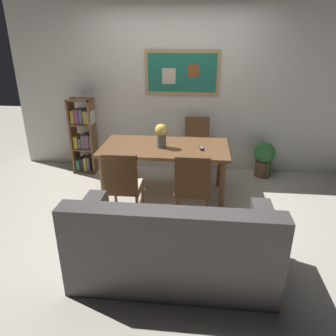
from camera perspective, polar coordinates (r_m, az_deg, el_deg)
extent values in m
plane|color=beige|center=(4.09, -0.37, -8.00)|extent=(12.00, 12.00, 0.00)
cube|color=silver|center=(5.15, 1.61, 13.90)|extent=(5.20, 0.10, 2.60)
cube|color=tan|center=(5.05, 2.51, 16.57)|extent=(1.13, 0.02, 0.66)
cube|color=#1E7260|center=(5.03, 2.50, 16.56)|extent=(1.03, 0.01, 0.56)
cube|color=beige|center=(5.05, 0.15, 16.03)|extent=(0.20, 0.00, 0.23)
cube|color=brown|center=(5.02, 4.53, 16.87)|extent=(0.17, 0.00, 0.18)
cube|color=brown|center=(4.25, -0.58, 3.67)|extent=(1.68, 0.90, 0.04)
cylinder|color=brown|center=(4.20, -11.47, -2.33)|extent=(0.07, 0.07, 0.68)
cylinder|color=brown|center=(4.03, 9.61, -3.30)|extent=(0.07, 0.07, 0.68)
cylinder|color=brown|center=(4.86, -8.98, 1.33)|extent=(0.07, 0.07, 0.68)
cylinder|color=brown|center=(4.71, 9.16, 0.63)|extent=(0.07, 0.07, 0.68)
cube|color=brown|center=(4.97, 5.05, 3.23)|extent=(0.40, 0.40, 0.03)
cube|color=beige|center=(4.96, 5.06, 3.52)|extent=(0.36, 0.36, 0.03)
cylinder|color=brown|center=(5.21, 6.88, 1.43)|extent=(0.04, 0.04, 0.42)
cylinder|color=brown|center=(5.21, 3.14, 1.58)|extent=(0.04, 0.04, 0.42)
cylinder|color=brown|center=(4.89, 6.90, 0.00)|extent=(0.04, 0.04, 0.42)
cylinder|color=brown|center=(4.90, 2.92, 0.16)|extent=(0.04, 0.04, 0.42)
cube|color=brown|center=(5.07, 5.19, 6.49)|extent=(0.38, 0.04, 0.46)
cube|color=brown|center=(5.02, 5.27, 8.68)|extent=(0.38, 0.05, 0.06)
cube|color=brown|center=(3.77, -7.64, -3.43)|extent=(0.40, 0.40, 0.03)
cube|color=beige|center=(3.76, -7.66, -3.06)|extent=(0.36, 0.36, 0.03)
cylinder|color=brown|center=(3.78, -10.59, -7.48)|extent=(0.04, 0.04, 0.42)
cylinder|color=brown|center=(3.70, -5.48, -7.86)|extent=(0.04, 0.04, 0.42)
cylinder|color=brown|center=(4.06, -9.28, -5.11)|extent=(0.04, 0.04, 0.42)
cylinder|color=brown|center=(3.99, -4.53, -5.40)|extent=(0.04, 0.04, 0.42)
cube|color=brown|center=(3.51, -8.51, -1.16)|extent=(0.38, 0.04, 0.46)
cube|color=brown|center=(3.44, -8.70, 1.89)|extent=(0.38, 0.05, 0.06)
cube|color=brown|center=(3.69, 4.35, -3.94)|extent=(0.40, 0.40, 0.03)
cube|color=beige|center=(3.67, 4.36, -3.56)|extent=(0.36, 0.36, 0.03)
cylinder|color=brown|center=(3.65, 1.45, -8.18)|extent=(0.04, 0.04, 0.42)
cylinder|color=brown|center=(3.65, 6.85, -8.41)|extent=(0.04, 0.04, 0.42)
cylinder|color=brown|center=(3.95, 1.86, -5.66)|extent=(0.04, 0.04, 0.42)
cylinder|color=brown|center=(3.94, 6.82, -5.87)|extent=(0.04, 0.04, 0.42)
cube|color=brown|center=(3.42, 4.36, -1.65)|extent=(0.38, 0.04, 0.46)
cube|color=brown|center=(3.34, 4.46, 1.47)|extent=(0.38, 0.05, 0.06)
cube|color=#514C4C|center=(3.09, 1.01, -14.96)|extent=(1.80, 0.84, 0.40)
cube|color=#514C4C|center=(2.58, 0.43, -11.89)|extent=(1.80, 0.20, 0.44)
cube|color=#514C4C|center=(3.07, -14.36, -8.95)|extent=(0.18, 0.80, 0.22)
cube|color=#514C4C|center=(2.96, 17.13, -10.57)|extent=(0.18, 0.80, 0.22)
cube|color=#B78C33|center=(2.80, -8.65, -10.60)|extent=(0.32, 0.16, 0.33)
cube|color=#8C6B4C|center=(2.73, 0.72, -11.27)|extent=(0.32, 0.16, 0.33)
cube|color=#B78C33|center=(2.73, 10.35, -11.64)|extent=(0.32, 0.16, 0.33)
cube|color=brown|center=(5.34, -16.46, 5.52)|extent=(0.03, 0.28, 1.19)
cube|color=brown|center=(5.22, -13.09, 5.49)|extent=(0.03, 0.28, 1.19)
cube|color=brown|center=(5.47, -14.20, -0.29)|extent=(0.36, 0.28, 0.03)
cube|color=brown|center=(5.14, -15.45, 11.68)|extent=(0.36, 0.28, 0.03)
cube|color=brown|center=(5.34, -14.59, 3.48)|extent=(0.30, 0.28, 0.02)
cube|color=brown|center=(5.23, -15.01, 7.58)|extent=(0.30, 0.28, 0.02)
cube|color=#337247|center=(5.47, -15.38, 0.79)|extent=(0.06, 0.22, 0.18)
cube|color=black|center=(5.44, -14.75, 0.87)|extent=(0.05, 0.22, 0.21)
cube|color=gold|center=(5.42, -14.22, 0.94)|extent=(0.04, 0.22, 0.22)
cube|color=#595960|center=(5.40, -13.69, 0.92)|extent=(0.05, 0.22, 0.22)
cube|color=gold|center=(5.34, -15.78, 4.61)|extent=(0.06, 0.22, 0.20)
cube|color=#595960|center=(5.32, -15.10, 4.44)|extent=(0.05, 0.22, 0.17)
cube|color=#595960|center=(5.29, -14.52, 4.73)|extent=(0.05, 0.22, 0.23)
cube|color=#7F3F72|center=(5.27, -13.89, 4.74)|extent=(0.06, 0.22, 0.23)
cube|color=#337247|center=(5.25, -13.22, 4.68)|extent=(0.05, 0.22, 0.22)
cube|color=gold|center=(5.24, -16.29, 8.80)|extent=(0.05, 0.22, 0.21)
cube|color=#7F3F72|center=(5.21, -15.62, 8.89)|extent=(0.06, 0.22, 0.23)
cube|color=#595960|center=(5.19, -14.90, 8.91)|extent=(0.06, 0.22, 0.23)
cube|color=gold|center=(5.17, -14.21, 8.81)|extent=(0.05, 0.22, 0.21)
cube|color=beige|center=(5.15, -13.54, 8.79)|extent=(0.06, 0.22, 0.20)
cylinder|color=brown|center=(5.29, 16.48, -0.03)|extent=(0.24, 0.24, 0.26)
cylinder|color=#332319|center=(5.25, 16.62, 1.16)|extent=(0.22, 0.22, 0.02)
sphere|color=#387F3D|center=(5.20, 16.79, 2.59)|extent=(0.32, 0.32, 0.32)
cylinder|color=#387F3D|center=(5.17, 17.29, -0.47)|extent=(0.03, 0.03, 0.31)
cylinder|color=#387F3D|center=(5.37, 17.63, 0.74)|extent=(0.03, 0.03, 0.24)
cylinder|color=slate|center=(4.18, -1.19, 4.86)|extent=(0.12, 0.12, 0.17)
sphere|color=#EACC4C|center=(4.14, -1.21, 6.74)|extent=(0.16, 0.16, 0.16)
sphere|color=pink|center=(4.19, -1.56, 7.34)|extent=(0.07, 0.07, 0.07)
sphere|color=silver|center=(4.08, -0.82, 6.52)|extent=(0.05, 0.05, 0.05)
sphere|color=#EACC4C|center=(4.15, -0.33, 6.55)|extent=(0.07, 0.07, 0.07)
cube|color=black|center=(4.16, 6.01, 3.55)|extent=(0.06, 0.16, 0.02)
cube|color=gray|center=(4.16, 6.02, 3.70)|extent=(0.04, 0.10, 0.00)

